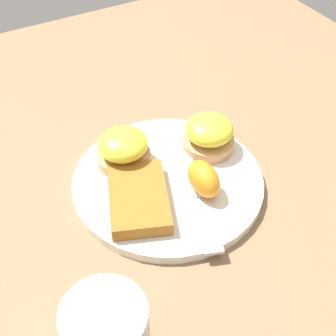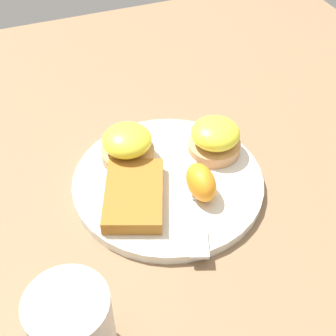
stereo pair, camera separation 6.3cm
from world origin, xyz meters
name	(u,v)px [view 1 (the left image)]	position (x,y,z in m)	size (l,w,h in m)	color
ground_plane	(168,185)	(0.00, 0.00, 0.00)	(1.10, 1.10, 0.00)	#846647
plate	(168,182)	(0.00, 0.00, 0.01)	(0.26, 0.26, 0.01)	silver
sandwich_benedict_left	(209,134)	(-0.03, 0.08, 0.04)	(0.08, 0.08, 0.05)	tan
sandwich_benedict_right	(123,149)	(-0.06, -0.04, 0.04)	(0.08, 0.08, 0.05)	tan
hashbrown_patty	(138,198)	(0.02, -0.06, 0.02)	(0.12, 0.08, 0.02)	#9E6323
orange_wedge	(204,179)	(0.04, 0.03, 0.04)	(0.06, 0.04, 0.04)	orange
fork	(199,198)	(0.05, 0.02, 0.02)	(0.20, 0.09, 0.00)	silver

